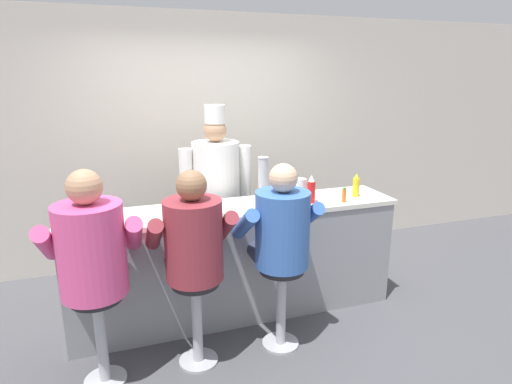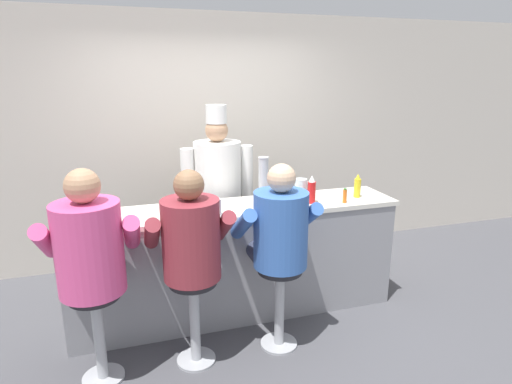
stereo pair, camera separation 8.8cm
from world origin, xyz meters
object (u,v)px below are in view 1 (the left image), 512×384
object	(u,v)px
coffee_mug_white	(85,217)
diner_seated_pink	(92,254)
cup_stack_steel	(263,180)
water_pitcher_clear	(300,189)
ketchup_bottle_red	(311,190)
hot_sauce_bottle_orange	(344,195)
mustard_bottle_yellow	(356,186)
diner_seated_blue	(281,234)
cereal_bowl	(100,222)
diner_seated_maroon	(193,245)
cook_in_whites_near	(217,190)
napkin_dispenser_chrome	(214,208)
breakfast_plate	(199,209)

from	to	relation	value
coffee_mug_white	diner_seated_pink	distance (m)	0.56
cup_stack_steel	diner_seated_pink	size ratio (longest dim) A/B	0.27
water_pitcher_clear	diner_seated_pink	xyz separation A→B (m)	(-1.72, -0.56, -0.14)
ketchup_bottle_red	hot_sauce_bottle_orange	bearing A→B (deg)	-16.25
mustard_bottle_yellow	diner_seated_pink	world-z (taller)	diner_seated_pink
coffee_mug_white	hot_sauce_bottle_orange	bearing A→B (deg)	-4.92
hot_sauce_bottle_orange	diner_seated_blue	world-z (taller)	diner_seated_blue
cereal_bowl	water_pitcher_clear	bearing A→B (deg)	4.18
ketchup_bottle_red	cup_stack_steel	distance (m)	0.42
coffee_mug_white	diner_seated_maroon	distance (m)	0.91
mustard_bottle_yellow	cup_stack_steel	world-z (taller)	cup_stack_steel
mustard_bottle_yellow	cook_in_whites_near	size ratio (longest dim) A/B	0.12
mustard_bottle_yellow	cereal_bowl	world-z (taller)	mustard_bottle_yellow
napkin_dispenser_chrome	hot_sauce_bottle_orange	bearing A→B (deg)	0.89
diner_seated_blue	cook_in_whites_near	bearing A→B (deg)	100.40
napkin_dispenser_chrome	diner_seated_pink	xyz separation A→B (m)	(-0.89, -0.35, -0.12)
napkin_dispenser_chrome	diner_seated_pink	world-z (taller)	diner_seated_pink
cook_in_whites_near	coffee_mug_white	bearing A→B (deg)	-153.37
mustard_bottle_yellow	cereal_bowl	size ratio (longest dim) A/B	1.54
ketchup_bottle_red	cook_in_whites_near	size ratio (longest dim) A/B	0.14
hot_sauce_bottle_orange	water_pitcher_clear	world-z (taller)	water_pitcher_clear
water_pitcher_clear	cook_in_whites_near	bearing A→B (deg)	136.86
breakfast_plate	cook_in_whites_near	bearing A→B (deg)	63.96
napkin_dispenser_chrome	diner_seated_maroon	bearing A→B (deg)	-123.58
coffee_mug_white	napkin_dispenser_chrome	distance (m)	0.97
cereal_bowl	cook_in_whites_near	world-z (taller)	cook_in_whites_near
cereal_bowl	cook_in_whites_near	bearing A→B (deg)	33.55
napkin_dispenser_chrome	diner_seated_blue	xyz separation A→B (m)	(0.42, -0.36, -0.14)
cup_stack_steel	napkin_dispenser_chrome	bearing A→B (deg)	-154.57
ketchup_bottle_red	mustard_bottle_yellow	world-z (taller)	ketchup_bottle_red
hot_sauce_bottle_orange	cereal_bowl	distance (m)	2.01
water_pitcher_clear	mustard_bottle_yellow	bearing A→B (deg)	-6.86
hot_sauce_bottle_orange	breakfast_plate	bearing A→B (deg)	171.93
ketchup_bottle_red	cereal_bowl	xyz separation A→B (m)	(-1.73, -0.02, -0.09)
hot_sauce_bottle_orange	diner_seated_maroon	bearing A→B (deg)	-165.02
coffee_mug_white	water_pitcher_clear	bearing A→B (deg)	0.18
cup_stack_steel	diner_seated_blue	world-z (taller)	diner_seated_blue
diner_seated_maroon	diner_seated_pink	bearing A→B (deg)	179.76
diner_seated_blue	hot_sauce_bottle_orange	bearing A→B (deg)	26.75
breakfast_plate	diner_seated_pink	distance (m)	0.98
cereal_bowl	breakfast_plate	bearing A→B (deg)	8.18
hot_sauce_bottle_orange	diner_seated_maroon	xyz separation A→B (m)	(-1.40, -0.37, -0.13)
water_pitcher_clear	diner_seated_pink	world-z (taller)	diner_seated_pink
diner_seated_pink	diner_seated_blue	size ratio (longest dim) A/B	1.04
water_pitcher_clear	cereal_bowl	world-z (taller)	water_pitcher_clear
water_pitcher_clear	diner_seated_blue	bearing A→B (deg)	-125.94
hot_sauce_bottle_orange	coffee_mug_white	distance (m)	2.12
diner_seated_maroon	cook_in_whites_near	world-z (taller)	cook_in_whites_near
coffee_mug_white	diner_seated_maroon	size ratio (longest dim) A/B	0.08
hot_sauce_bottle_orange	breakfast_plate	world-z (taller)	hot_sauce_bottle_orange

